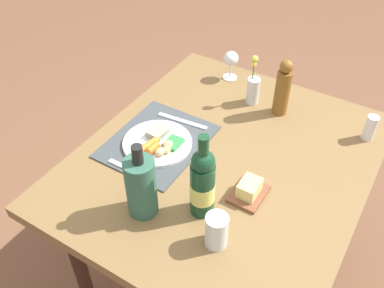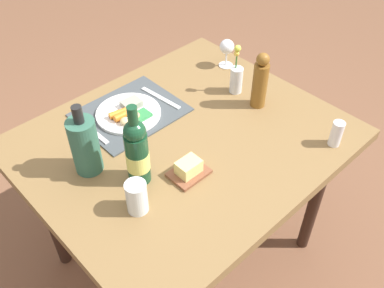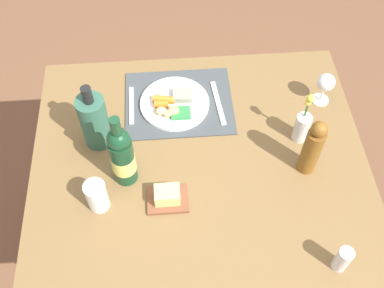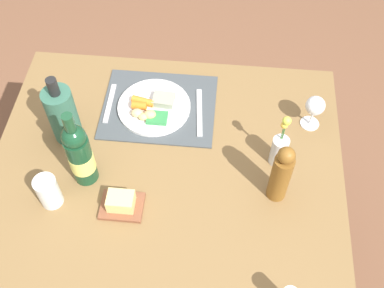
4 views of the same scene
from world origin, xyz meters
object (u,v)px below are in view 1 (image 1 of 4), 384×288
at_px(dining_table, 224,173).
at_px(pepper_mill, 283,89).
at_px(cooler_bottle, 141,186).
at_px(water_tumbler, 216,232).
at_px(flower_vase, 253,88).
at_px(butter_dish, 249,190).
at_px(dinner_plate, 158,143).
at_px(wine_bottle, 202,183).
at_px(fork, 182,121).
at_px(salt_shaker, 370,128).
at_px(knife, 130,169).
at_px(wine_glass, 231,60).

relative_size(dining_table, pepper_mill, 4.80).
bearing_deg(cooler_bottle, water_tumbler, 92.38).
bearing_deg(flower_vase, butter_dish, 24.53).
bearing_deg(dinner_plate, wine_bottle, 58.97).
relative_size(fork, flower_vase, 0.98).
bearing_deg(wine_bottle, salt_shaker, 150.37).
distance_m(fork, flower_vase, 0.32).
bearing_deg(salt_shaker, fork, -65.99).
distance_m(dinner_plate, wine_bottle, 0.35).
bearing_deg(butter_dish, water_tumbler, -0.37).
height_order(salt_shaker, flower_vase, flower_vase).
relative_size(dining_table, water_tumbler, 9.97).
distance_m(cooler_bottle, pepper_mill, 0.71).
bearing_deg(pepper_mill, water_tumbler, 7.46).
distance_m(dinner_plate, pepper_mill, 0.53).
xyz_separation_m(fork, knife, (0.32, -0.01, 0.00)).
height_order(salt_shaker, water_tumbler, water_tumbler).
xyz_separation_m(dining_table, pepper_mill, (-0.35, 0.06, 0.19)).
relative_size(butter_dish, water_tumbler, 1.14).
bearing_deg(knife, butter_dish, 105.62).
height_order(dinner_plate, salt_shaker, salt_shaker).
relative_size(water_tumbler, wine_bottle, 0.37).
xyz_separation_m(knife, wine_glass, (-0.70, 0.02, 0.08)).
bearing_deg(water_tumbler, dinner_plate, -123.80).
xyz_separation_m(knife, wine_bottle, (0.02, 0.30, 0.12)).
height_order(water_tumbler, flower_vase, flower_vase).
bearing_deg(fork, knife, -7.68).
height_order(dining_table, dinner_plate, dinner_plate).
relative_size(knife, cooler_bottle, 0.66).
bearing_deg(butter_dish, salt_shaker, 152.56).
relative_size(salt_shaker, water_tumbler, 0.89).
xyz_separation_m(fork, wine_glass, (-0.38, 0.01, 0.08)).
bearing_deg(pepper_mill, wine_glass, -112.46).
relative_size(cooler_bottle, water_tumbler, 2.35).
distance_m(knife, salt_shaker, 0.89).
height_order(knife, flower_vase, flower_vase).
height_order(dining_table, cooler_bottle, cooler_bottle).
height_order(fork, water_tumbler, water_tumbler).
height_order(fork, flower_vase, flower_vase).
relative_size(butter_dish, wine_bottle, 0.43).
bearing_deg(butter_dish, fork, -117.82).
relative_size(salt_shaker, pepper_mill, 0.43).
bearing_deg(knife, water_tumbler, 75.15).
xyz_separation_m(cooler_bottle, flower_vase, (-0.70, 0.04, -0.04)).
distance_m(butter_dish, pepper_mill, 0.48).
bearing_deg(dinner_plate, fork, 179.60).
bearing_deg(water_tumbler, wine_bottle, -131.01).
relative_size(dinner_plate, wine_glass, 1.96).
relative_size(cooler_bottle, butter_dish, 2.06).
relative_size(knife, salt_shaker, 1.74).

